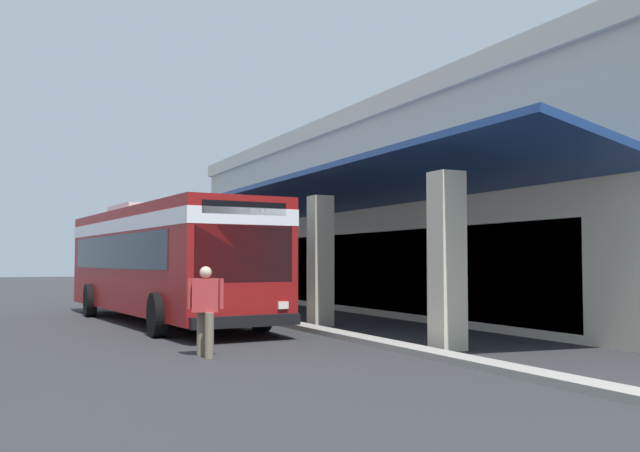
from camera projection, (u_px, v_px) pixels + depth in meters
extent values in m
plane|color=#2D2D30|center=(401.00, 311.00, 23.68)|extent=(120.00, 120.00, 0.00)
cube|color=#9E998E|center=(225.00, 311.00, 23.27)|extent=(33.92, 0.50, 0.12)
cube|color=beige|center=(462.00, 225.00, 27.59)|extent=(28.27, 11.92, 6.24)
cube|color=beige|center=(461.00, 139.00, 27.76)|extent=(28.57, 12.22, 0.60)
cube|color=beige|center=(169.00, 261.00, 33.89)|extent=(0.55, 0.55, 3.43)
cube|color=beige|center=(202.00, 261.00, 28.79)|extent=(0.55, 0.55, 3.43)
cube|color=beige|center=(248.00, 261.00, 23.70)|extent=(0.55, 0.55, 3.43)
cube|color=beige|center=(320.00, 260.00, 18.60)|extent=(0.55, 0.55, 3.43)
cube|color=beige|center=(447.00, 260.00, 13.51)|extent=(0.55, 0.55, 3.43)
cube|color=navy|center=(285.00, 201.00, 24.37)|extent=(28.27, 3.16, 0.82)
cube|color=#19232D|center=(327.00, 269.00, 24.96)|extent=(23.74, 0.08, 2.40)
cube|color=maroon|center=(163.00, 260.00, 19.48)|extent=(11.18, 3.48, 2.75)
cube|color=white|center=(163.00, 227.00, 19.53)|extent=(11.20, 3.50, 0.36)
cube|color=#19232D|center=(160.00, 252.00, 19.75)|extent=(9.43, 3.36, 0.90)
cube|color=#19232D|center=(244.00, 254.00, 14.78)|extent=(0.25, 2.24, 1.20)
cube|color=black|center=(245.00, 208.00, 14.82)|extent=(0.23, 1.94, 0.28)
cube|color=black|center=(247.00, 321.00, 14.60)|extent=(0.41, 2.46, 0.24)
cube|color=silver|center=(283.00, 305.00, 15.13)|extent=(0.08, 0.24, 0.16)
cube|color=silver|center=(205.00, 308.00, 14.23)|extent=(0.08, 0.24, 0.16)
cube|color=silver|center=(148.00, 210.00, 20.85)|extent=(2.54, 1.98, 0.24)
cylinder|color=black|center=(261.00, 311.00, 16.94)|extent=(1.00, 0.30, 1.00)
cylinder|color=black|center=(158.00, 315.00, 15.65)|extent=(1.00, 0.30, 1.00)
cylinder|color=black|center=(171.00, 298.00, 22.72)|extent=(1.00, 0.30, 1.00)
cylinder|color=black|center=(90.00, 300.00, 21.43)|extent=(1.00, 0.30, 1.00)
cylinder|color=#726651|center=(201.00, 334.00, 12.63)|extent=(0.16, 0.16, 0.79)
cylinder|color=#726651|center=(209.00, 335.00, 12.31)|extent=(0.16, 0.16, 0.79)
cube|color=#B23333|center=(206.00, 295.00, 12.50)|extent=(0.36, 0.51, 0.60)
sphere|color=beige|center=(206.00, 272.00, 12.52)|extent=(0.22, 0.22, 0.22)
cylinder|color=#B23333|center=(190.00, 294.00, 12.53)|extent=(0.09, 0.09, 0.54)
cylinder|color=#B23333|center=(221.00, 294.00, 12.48)|extent=(0.09, 0.09, 0.54)
cube|color=#4C4742|center=(216.00, 296.00, 29.23)|extent=(0.96, 0.96, 0.50)
cylinder|color=#332319|center=(216.00, 290.00, 29.24)|extent=(0.82, 0.82, 0.02)
cylinder|color=brown|center=(216.00, 273.00, 29.27)|extent=(0.16, 0.16, 1.41)
ellipsoid|color=#286B33|center=(217.00, 250.00, 28.79)|extent=(1.11, 0.44, 0.16)
ellipsoid|color=#286B33|center=(227.00, 252.00, 29.55)|extent=(0.25, 1.00, 0.14)
ellipsoid|color=#286B33|center=(211.00, 252.00, 29.75)|extent=(1.07, 0.35, 0.17)
ellipsoid|color=#286B33|center=(205.00, 254.00, 29.15)|extent=(0.30, 0.95, 0.17)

